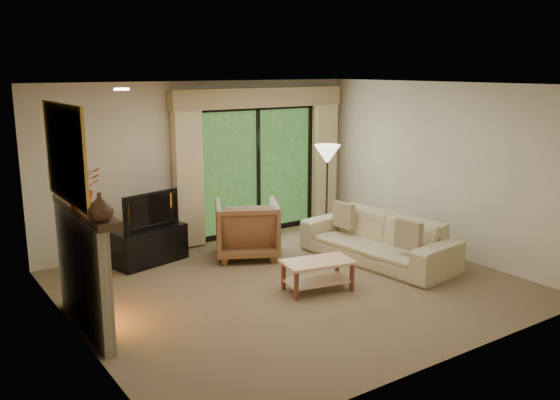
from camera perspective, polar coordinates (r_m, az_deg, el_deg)
floor at (r=7.87m, az=1.24°, el=-8.24°), size 5.50×5.50×0.00m
ceiling at (r=7.35m, az=1.34°, el=11.05°), size 5.50×5.50×0.00m
wall_back at (r=9.62m, az=-7.40°, el=3.54°), size 5.00×0.00×5.00m
wall_front at (r=5.71m, az=16.01°, el=-3.13°), size 5.00×0.00×5.00m
wall_left at (r=6.36m, az=-19.37°, el=-1.78°), size 0.00×5.00×5.00m
wall_right at (r=9.35m, az=15.18°, el=2.94°), size 0.00×5.00×5.00m
fireplace at (r=6.74m, az=-18.45°, el=-6.36°), size 0.24×1.70×1.37m
mirror at (r=6.43m, az=-19.96°, el=4.25°), size 0.07×1.45×1.02m
sliding_door at (r=10.09m, az=-2.16°, el=2.91°), size 2.26×0.10×2.16m
curtain_left at (r=9.34m, az=-8.85°, el=2.60°), size 0.45×0.18×2.35m
curtain_right at (r=10.76m, az=4.27°, el=4.03°), size 0.45×0.18×2.35m
cornice at (r=9.88m, az=-1.94°, el=9.83°), size 3.20×0.24×0.32m
media_console at (r=8.88m, az=-12.49°, el=-4.26°), size 1.15×0.72×0.54m
tv at (r=8.74m, az=-12.65°, el=-0.92°), size 0.92×0.34×0.53m
armchair at (r=8.93m, az=-3.20°, el=-2.79°), size 1.25×1.26×0.86m
sofa at (r=8.82m, az=9.36°, el=-3.72°), size 1.20×2.46×0.69m
pillow_near at (r=8.24m, az=12.27°, el=-3.31°), size 0.15×0.41×0.40m
pillow_far at (r=9.20m, az=6.14°, el=-1.45°), size 0.15×0.39×0.39m
coffee_table at (r=7.66m, az=3.63°, el=-7.27°), size 0.97×0.65×0.40m
floor_lamp at (r=9.75m, az=4.51°, el=0.69°), size 0.52×0.52×1.58m
vase at (r=5.88m, az=-16.94°, el=-0.65°), size 0.34×0.34×0.28m
branches at (r=6.43m, az=-18.61°, el=1.07°), size 0.44×0.39×0.43m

